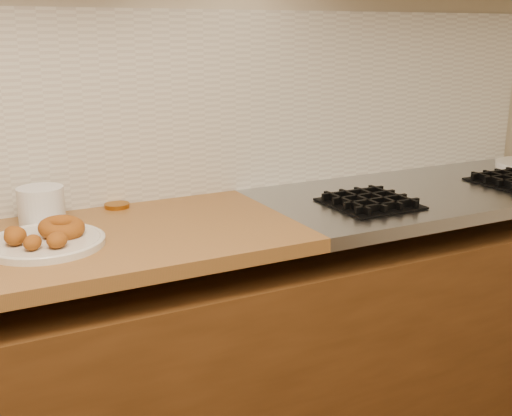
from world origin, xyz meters
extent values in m
cube|color=tan|center=(0.00, 2.00, 1.35)|extent=(4.00, 0.02, 2.70)
cube|color=#583214|center=(0.00, 1.69, 0.39)|extent=(3.60, 0.60, 0.77)
cube|color=#9EA0A5|center=(1.15, 1.69, 0.88)|extent=(1.30, 0.62, 0.04)
cube|color=beige|center=(0.00, 1.99, 1.20)|extent=(3.60, 0.02, 0.60)
cube|color=black|center=(0.80, 1.61, 0.90)|extent=(0.26, 0.26, 0.01)
cube|color=black|center=(0.71, 1.61, 0.92)|extent=(0.01, 0.24, 0.02)
cube|color=black|center=(0.80, 1.52, 0.92)|extent=(0.24, 0.01, 0.02)
cube|color=black|center=(0.77, 1.61, 0.92)|extent=(0.01, 0.24, 0.02)
cube|color=black|center=(0.80, 1.58, 0.92)|extent=(0.24, 0.01, 0.02)
cube|color=black|center=(0.83, 1.61, 0.92)|extent=(0.01, 0.24, 0.02)
cube|color=black|center=(0.80, 1.64, 0.92)|extent=(0.24, 0.01, 0.02)
cube|color=black|center=(0.89, 1.61, 0.92)|extent=(0.01, 0.24, 0.02)
cube|color=black|center=(0.80, 1.70, 0.92)|extent=(0.24, 0.01, 0.02)
cube|color=black|center=(1.36, 1.61, 0.92)|extent=(0.01, 0.24, 0.02)
cube|color=black|center=(1.42, 1.61, 0.92)|extent=(0.01, 0.24, 0.02)
cube|color=black|center=(1.45, 1.64, 0.92)|extent=(0.24, 0.01, 0.02)
cube|color=black|center=(1.45, 1.70, 0.92)|extent=(0.24, 0.01, 0.02)
cylinder|color=beige|center=(-0.19, 1.66, 0.91)|extent=(0.30, 0.30, 0.02)
torus|color=#9A4C0D|center=(-0.14, 1.68, 0.94)|extent=(0.17, 0.17, 0.05)
ellipsoid|color=#9A4C0D|center=(-0.26, 1.71, 0.93)|extent=(0.04, 0.05, 0.03)
ellipsoid|color=#9A4C0D|center=(-0.26, 1.65, 0.94)|extent=(0.08, 0.08, 0.05)
ellipsoid|color=#9A4C0D|center=(-0.23, 1.59, 0.94)|extent=(0.06, 0.07, 0.04)
ellipsoid|color=#9A4C0D|center=(-0.17, 1.58, 0.94)|extent=(0.07, 0.08, 0.04)
cylinder|color=silver|center=(-0.16, 1.87, 0.95)|extent=(0.15, 0.15, 0.11)
cylinder|color=silver|center=(-0.16, 1.94, 0.90)|extent=(0.14, 0.14, 0.01)
cylinder|color=#A4641A|center=(0.08, 1.94, 0.91)|extent=(0.09, 0.09, 0.01)
camera|label=1|loc=(-0.42, 0.03, 1.44)|focal=45.00mm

